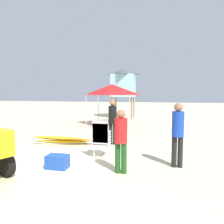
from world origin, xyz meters
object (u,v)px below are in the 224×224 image
Objects in this scene: lifeguard_near_left at (121,137)px; lifeguard_near_center at (178,130)px; surfboard_pile at (62,140)px; stacked_plastic_chairs at (101,136)px; lifeguard_near_right at (113,119)px; popup_canopy at (112,90)px; lifeguard_tower at (123,83)px; cooler_box at (57,162)px.

lifeguard_near_left is 1.63m from lifeguard_near_center.
surfboard_pile is 3.91m from lifeguard_near_left.
stacked_plastic_chairs is 1.44m from lifeguard_near_left.
lifeguard_near_right is 0.68× the size of popup_canopy.
lifeguard_near_left is 12.39m from lifeguard_tower.
cooler_box is at bearing -67.10° from surfboard_pile.
stacked_plastic_chairs is 0.47× the size of popup_canopy.
lifeguard_near_left reaches higher than cooler_box.
surfboard_pile is 0.99× the size of popup_canopy.
lifeguard_near_left is 0.63× the size of popup_canopy.
lifeguard_near_right is 9.37m from lifeguard_tower.
lifeguard_near_right is at bearing 11.14° from surfboard_pile.
cooler_box is at bearing -127.77° from stacked_plastic_chairs.
cooler_box is (0.21, -12.11, -2.65)m from lifeguard_tower.
lifeguard_tower is 6.85× the size of cooler_box.
lifeguard_near_left reaches higher than stacked_plastic_chairs.
lifeguard_near_center is at bearing 13.97° from cooler_box.
stacked_plastic_chairs is 0.47× the size of surfboard_pile.
popup_canopy is at bearing 104.05° from lifeguard_near_left.
lifeguard_near_right reaches higher than lifeguard_near_left.
lifeguard_near_center is 7.89m from popup_canopy.
lifeguard_near_right is 5.10m from popup_canopy.
stacked_plastic_chairs is 1.58m from cooler_box.
lifeguard_near_center is at bearing -22.80° from surfboard_pile.
lifeguard_near_center is 11.95m from lifeguard_tower.
cooler_box is (1.09, -2.59, 0.03)m from surfboard_pile.
lifeguard_near_center is (4.28, -1.80, 0.87)m from surfboard_pile.
lifeguard_tower is (-1.12, 10.93, 2.14)m from stacked_plastic_chairs.
stacked_plastic_chairs is at bearing -80.45° from popup_canopy.
stacked_plastic_chairs is 2.08× the size of cooler_box.
popup_canopy reaches higher than lifeguard_near_center.
cooler_box is at bearing -89.02° from lifeguard_tower.
lifeguard_near_right is (-2.30, 2.19, -0.01)m from lifeguard_near_center.
lifeguard_near_right is at bearing 106.24° from lifeguard_near_left.
lifeguard_near_center reaches higher than lifeguard_near_left.
surfboard_pile is (-2.01, 1.41, -0.54)m from stacked_plastic_chairs.
lifeguard_near_right reaches higher than surfboard_pile.
lifeguard_near_center is 3.08× the size of cooler_box.
cooler_box is at bearing -166.03° from lifeguard_near_center.
stacked_plastic_chairs reaches higher than cooler_box.
lifeguard_near_left is at bearing 0.76° from cooler_box.
lifeguard_near_right is (1.98, 0.39, 0.86)m from surfboard_pile.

